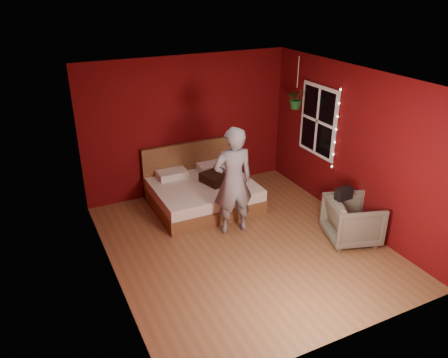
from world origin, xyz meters
TOP-DOWN VIEW (x-y plane):
  - floor at (0.00, 0.00)m, footprint 4.50×4.50m
  - room_walls at (0.00, 0.00)m, footprint 4.04×4.54m
  - window at (1.97, 0.90)m, footprint 0.05×0.97m
  - fairy_lights at (1.94, 0.37)m, footprint 0.04×0.04m
  - bed at (-0.06, 1.52)m, footprint 1.80×1.53m
  - person at (0.03, 0.44)m, footprint 0.70×0.50m
  - armchair at (1.60, -0.63)m, footprint 0.98×0.97m
  - handbag at (1.45, -0.52)m, footprint 0.27×0.14m
  - throw_pillow at (0.20, 1.40)m, footprint 0.58×0.58m
  - hanging_plant at (1.69, 1.22)m, footprint 0.35×0.31m

SIDE VIEW (x-z plane):
  - floor at x=0.00m, z-range 0.00..0.00m
  - bed at x=-0.06m, z-range -0.24..0.75m
  - armchair at x=1.60m, z-range 0.00..0.71m
  - throw_pillow at x=0.20m, z-range 0.45..0.62m
  - handbag at x=1.45m, z-range 0.71..0.90m
  - person at x=0.03m, z-range 0.00..1.80m
  - fairy_lights at x=1.94m, z-range 0.77..2.22m
  - window at x=1.97m, z-range 0.87..2.14m
  - room_walls at x=0.00m, z-range 0.37..2.99m
  - hanging_plant at x=1.69m, z-range 1.41..2.33m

